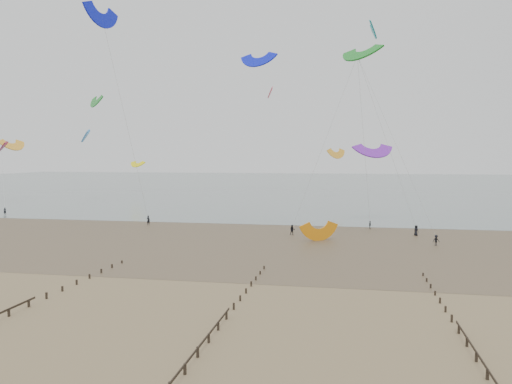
# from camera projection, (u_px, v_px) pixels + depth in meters

# --- Properties ---
(ground) EXTENTS (500.00, 500.00, 0.00)m
(ground) POSITION_uv_depth(u_px,v_px,m) (202.00, 295.00, 47.82)
(ground) COLOR brown
(ground) RESTS_ON ground
(sea_and_shore) EXTENTS (500.00, 665.00, 0.03)m
(sea_and_shore) POSITION_uv_depth(u_px,v_px,m) (239.00, 237.00, 82.30)
(sea_and_shore) COLOR #475654
(sea_and_shore) RESTS_ON ground
(groynes) EXTENTS (72.16, 50.16, 1.00)m
(groynes) POSITION_uv_depth(u_px,v_px,m) (173.00, 382.00, 28.38)
(groynes) COLOR black
(groynes) RESTS_ON ground
(kitesurfer_lead) EXTENTS (0.76, 0.57, 1.90)m
(kitesurfer_lead) POSITION_uv_depth(u_px,v_px,m) (148.00, 220.00, 96.83)
(kitesurfer_lead) COLOR black
(kitesurfer_lead) RESTS_ON ground
(kitesurfers) EXTENTS (140.60, 29.72, 1.78)m
(kitesurfers) POSITION_uv_depth(u_px,v_px,m) (422.00, 228.00, 86.84)
(kitesurfers) COLOR black
(kitesurfers) RESTS_ON ground
(grounded_kite) EXTENTS (7.29, 6.98, 3.17)m
(grounded_kite) POSITION_uv_depth(u_px,v_px,m) (319.00, 241.00, 78.96)
(grounded_kite) COLOR orange
(grounded_kite) RESTS_ON ground
(kites_airborne) EXTENTS (236.83, 123.28, 41.42)m
(kites_airborne) POSITION_uv_depth(u_px,v_px,m) (289.00, 123.00, 136.70)
(kites_airborne) COLOR maroon
(kites_airborne) RESTS_ON ground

